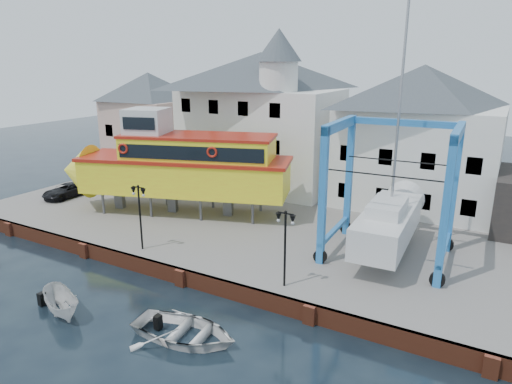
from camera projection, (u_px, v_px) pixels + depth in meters
The scene contains 13 objects.
ground at pixel (181, 285), 26.31m from camera, with size 140.00×140.00×0.00m, color black.
hardstanding at pixel (270, 221), 35.37m from camera, with size 44.00×22.00×1.00m, color slate.
quay_wall at pixel (182, 277), 26.26m from camera, with size 44.00×0.47×1.00m.
building_pink at pixel (151, 123), 48.15m from camera, with size 8.00×7.00×10.30m.
building_white_main at pixel (261, 118), 41.95m from camera, with size 14.00×8.30×14.00m.
building_white_right at pixel (418, 138), 36.11m from camera, with size 12.00×8.00×11.20m.
lamp_post_left at pixel (139, 201), 28.04m from camera, with size 1.12×0.32×4.20m.
lamp_post_right at pixel (285, 230), 23.32m from camera, with size 1.12×0.32×4.20m.
tour_boat at pixel (171, 165), 35.01m from camera, with size 18.88×9.87×8.03m.
travel_lift at pixel (392, 212), 27.88m from camera, with size 7.51×10.42×15.60m.
van at pixel (66, 191), 39.67m from camera, with size 1.93×4.20×1.17m, color black.
motorboat_a at pixel (63, 313), 23.40m from camera, with size 1.34×3.57×1.38m, color silver.
motorboat_b at pixel (185, 339), 21.26m from camera, with size 3.70×5.18×1.07m, color silver.
Camera 1 is at (15.44, -18.57, 12.51)m, focal length 32.00 mm.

